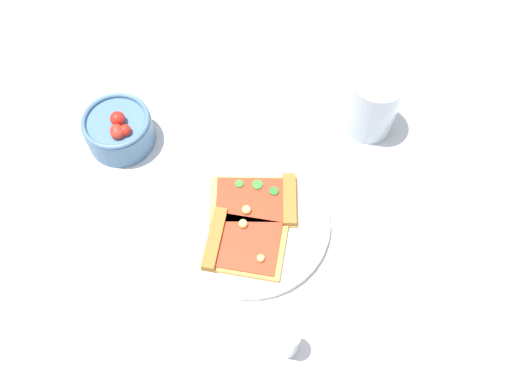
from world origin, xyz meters
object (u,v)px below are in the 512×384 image
Objects in this scene: pizza_slice_near at (239,243)px; pepper_shaker at (288,340)px; salad_bowl at (119,129)px; pizza_slice_far at (259,200)px; soda_glass at (372,106)px; plate at (252,220)px.

pepper_shaker is (-0.10, -0.13, 0.02)m from pizza_slice_near.
pizza_slice_far is at bearing -90.51° from salad_bowl.
salad_bowl is 1.38× the size of pepper_shaker.
pizza_slice_far is 1.42× the size of soda_glass.
pizza_slice_near is at bearing 165.15° from soda_glass.
pizza_slice_near and pizza_slice_far have the same top height.
soda_glass is (0.26, -0.09, 0.04)m from plate.
salad_bowl reaches higher than plate.
pepper_shaker is at bearing -173.22° from soda_glass.
soda_glass is (0.23, -0.09, 0.03)m from pizza_slice_far.
plate is at bearing 42.30° from pepper_shaker.
pizza_slice_far is 1.43× the size of salad_bowl.
plate is 0.27m from salad_bowl.
plate is 2.19× the size of soda_glass.
pepper_shaker is at bearing -127.48° from pizza_slice_near.
soda_glass reaches higher than pizza_slice_far.
salad_bowl is (0.08, 0.27, 0.01)m from pizza_slice_near.
pizza_slice_far is 1.98× the size of pepper_shaker.
pizza_slice_far is 0.22m from pepper_shaker.
soda_glass is (0.31, -0.08, 0.03)m from pizza_slice_near.
soda_glass is (0.22, -0.35, 0.02)m from salad_bowl.
soda_glass is 0.41m from pepper_shaker.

